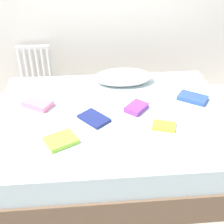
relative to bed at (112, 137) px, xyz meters
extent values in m
plane|color=#9E998E|center=(0.00, 0.00, -0.25)|extent=(8.00, 8.00, 0.00)
cube|color=brown|center=(0.00, 0.00, -0.11)|extent=(2.00, 1.50, 0.28)
cube|color=silver|center=(0.00, 0.00, 0.14)|extent=(1.96, 1.46, 0.22)
cylinder|color=white|center=(-0.97, 1.20, 0.14)|extent=(0.04, 0.04, 0.55)
cylinder|color=white|center=(-0.90, 1.20, 0.14)|extent=(0.04, 0.04, 0.55)
cylinder|color=white|center=(-0.83, 1.20, 0.14)|extent=(0.04, 0.04, 0.55)
cylinder|color=white|center=(-0.77, 1.20, 0.14)|extent=(0.04, 0.04, 0.55)
cylinder|color=white|center=(-0.70, 1.20, 0.14)|extent=(0.04, 0.04, 0.55)
cylinder|color=white|center=(-0.64, 1.20, 0.14)|extent=(0.04, 0.04, 0.55)
cube|color=white|center=(-0.80, 1.20, 0.39)|extent=(0.37, 0.04, 0.04)
cube|color=white|center=(-0.80, 1.20, -0.12)|extent=(0.37, 0.04, 0.04)
ellipsoid|color=white|center=(0.15, 0.53, 0.32)|extent=(0.56, 0.31, 0.13)
cube|color=navy|center=(-0.16, -0.08, 0.27)|extent=(0.28, 0.28, 0.03)
cube|color=yellow|center=(0.38, -0.23, 0.26)|extent=(0.21, 0.17, 0.02)
cube|color=#2847B7|center=(0.73, 0.16, 0.27)|extent=(0.29, 0.27, 0.04)
cube|color=#8CC638|center=(-0.41, -0.34, 0.27)|extent=(0.27, 0.25, 0.03)
cube|color=pink|center=(-0.63, 0.17, 0.28)|extent=(0.29, 0.26, 0.05)
cube|color=purple|center=(0.21, 0.03, 0.28)|extent=(0.22, 0.23, 0.05)
camera|label=1|loc=(-0.18, -2.02, 1.62)|focal=47.03mm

